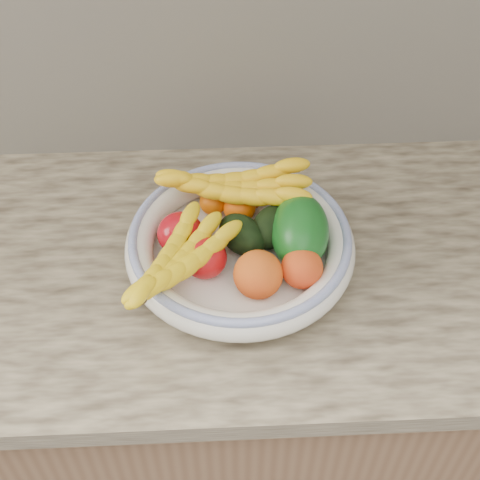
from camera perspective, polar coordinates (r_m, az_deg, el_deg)
name	(u,v)px	position (r m, az deg, el deg)	size (l,w,h in m)	color
kitchen_counter	(239,382)	(1.54, -0.04, -12.00)	(2.44, 0.66, 1.40)	brown
fruit_bowl	(240,245)	(1.13, 0.00, -0.40)	(0.39, 0.39, 0.08)	white
clementine_back_left	(213,202)	(1.20, -2.31, 3.25)	(0.05, 0.05, 0.05)	#DF6304
clementine_back_right	(249,197)	(1.21, 0.74, 3.72)	(0.05, 0.05, 0.05)	#FD5005
clementine_back_mid	(239,207)	(1.19, -0.04, 2.80)	(0.06, 0.06, 0.05)	#FF6505
tomato_left	(180,233)	(1.14, -5.11, 0.56)	(0.08, 0.08, 0.07)	#AA0A13
tomato_near_left	(205,258)	(1.09, -3.03, -1.54)	(0.07, 0.07, 0.07)	red
avocado_center	(242,235)	(1.13, 0.18, 0.45)	(0.06, 0.09, 0.06)	black
avocado_right	(271,227)	(1.14, 2.67, 1.10)	(0.06, 0.09, 0.06)	black
green_mango	(300,231)	(1.12, 5.12, 0.73)	(0.10, 0.15, 0.11)	#0E4B14
peach_front	(258,275)	(1.07, 1.56, -2.96)	(0.08, 0.08, 0.08)	orange
peach_right	(302,268)	(1.08, 5.31, -2.40)	(0.07, 0.07, 0.07)	orange
banana_bunch_back	(233,190)	(1.17, -0.59, 4.32)	(0.29, 0.11, 0.08)	yellow
banana_bunch_front	(177,264)	(1.06, -5.39, -2.07)	(0.26, 0.11, 0.07)	yellow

